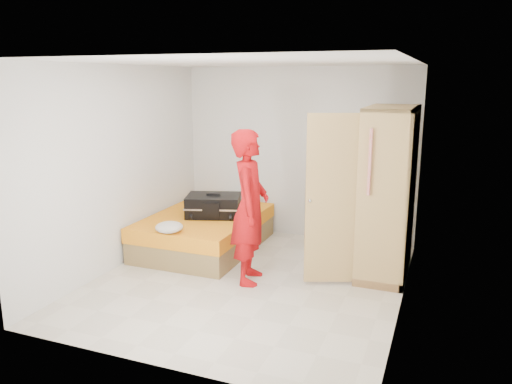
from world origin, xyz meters
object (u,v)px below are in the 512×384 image
at_px(wardrobe, 383,197).
at_px(suitcase, 214,206).
at_px(round_cushion, 169,227).
at_px(person, 250,207).
at_px(bed, 205,231).

distance_m(wardrobe, suitcase, 2.39).
bearing_deg(suitcase, round_cushion, -119.13).
xyz_separation_m(person, suitcase, (-0.92, 0.88, -0.28)).
height_order(bed, person, person).
xyz_separation_m(suitcase, round_cushion, (-0.18, -0.92, -0.08)).
height_order(wardrobe, person, wardrobe).
bearing_deg(wardrobe, round_cushion, -161.65).
relative_size(bed, person, 1.09).
bearing_deg(suitcase, wardrobe, -19.85).
height_order(person, round_cushion, person).
xyz_separation_m(wardrobe, round_cushion, (-2.55, -0.85, -0.43)).
distance_m(bed, wardrobe, 2.61).
xyz_separation_m(bed, wardrobe, (2.50, -0.05, 0.75)).
bearing_deg(bed, round_cushion, -92.93).
bearing_deg(bed, suitcase, 9.27).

